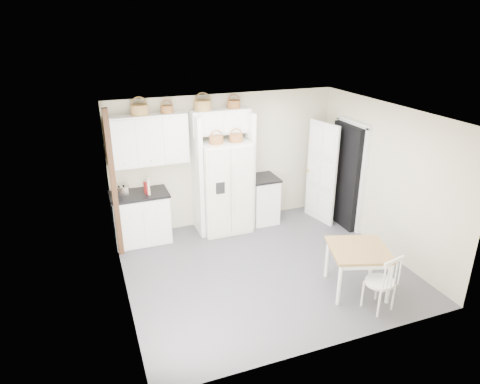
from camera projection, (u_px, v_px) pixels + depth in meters
name	position (u px, v px, depth m)	size (l,w,h in m)	color
floor	(265.00, 268.00, 7.19)	(4.50, 4.50, 0.00)	#515155
ceiling	(269.00, 114.00, 6.21)	(4.50, 4.50, 0.00)	white
wall_back	(225.00, 160.00, 8.44)	(4.50, 4.50, 0.00)	beige
wall_left	(119.00, 219.00, 5.97)	(4.00, 4.00, 0.00)	beige
wall_right	(385.00, 179.00, 7.44)	(4.00, 4.00, 0.00)	beige
refrigerator	(225.00, 187.00, 8.22)	(0.92, 0.74, 1.79)	white
base_cab_left	(141.00, 218.00, 7.91)	(0.99, 0.63, 0.92)	white
base_cab_right	(262.00, 200.00, 8.72)	(0.52, 0.63, 0.92)	white
dining_table	(357.00, 269.00, 6.50)	(0.85, 0.85, 0.71)	brown
windsor_chair	(380.00, 282.00, 6.03)	(0.43, 0.39, 0.89)	white
counter_left	(139.00, 194.00, 7.73)	(1.04, 0.67, 0.04)	black
counter_right	(263.00, 178.00, 8.54)	(0.56, 0.67, 0.04)	black
toaster	(122.00, 191.00, 7.57)	(0.26, 0.15, 0.18)	silver
cookbook_red	(146.00, 188.00, 7.66)	(0.03, 0.14, 0.21)	maroon
cookbook_cream	(149.00, 187.00, 7.66)	(0.04, 0.18, 0.27)	beige
basket_upper_b	(139.00, 110.00, 7.33)	(0.30, 0.30, 0.18)	olive
basket_upper_c	(167.00, 109.00, 7.50)	(0.22, 0.22, 0.13)	brown
basket_bridge_a	(203.00, 105.00, 7.70)	(0.32, 0.32, 0.18)	olive
basket_bridge_b	(234.00, 104.00, 7.90)	(0.25, 0.25, 0.14)	brown
basket_fridge_a	(216.00, 140.00, 7.71)	(0.26, 0.26, 0.14)	brown
basket_fridge_b	(236.00, 138.00, 7.84)	(0.25, 0.25, 0.14)	brown
upper_cabinet	(148.00, 140.00, 7.57)	(1.40, 0.34, 0.90)	white
bridge_cabinet	(220.00, 121.00, 7.93)	(1.12, 0.34, 0.45)	white
fridge_panel_left	(197.00, 176.00, 8.02)	(0.08, 0.60, 2.30)	white
fridge_panel_right	(248.00, 170.00, 8.35)	(0.08, 0.60, 2.30)	white
trim_post	(114.00, 185.00, 7.15)	(0.09, 0.09, 2.60)	#3D2616
doorway_void	(346.00, 176.00, 8.38)	(0.18, 0.85, 2.05)	black
door_slab	(321.00, 173.00, 8.55)	(0.80, 0.04, 2.05)	white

